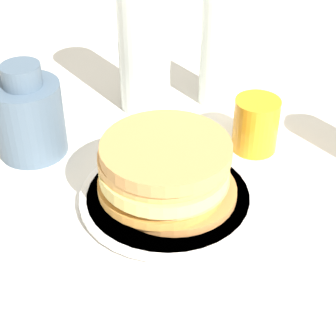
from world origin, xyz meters
The scene contains 7 objects.
ground_plane centered at (0.00, 0.00, 0.00)m, with size 4.00×4.00×0.00m, color silver.
plate centered at (0.02, 0.02, 0.01)m, with size 0.23×0.23×0.01m.
pancake_stack centered at (0.02, 0.02, 0.05)m, with size 0.17×0.17×0.08m.
juice_glass centered at (-0.02, -0.15, 0.04)m, with size 0.06×0.06×0.08m.
cream_jug centered at (0.24, 0.03, 0.06)m, with size 0.10×0.10×0.14m.
water_bottle_mid centered at (0.10, -0.24, 0.11)m, with size 0.06×0.06×0.22m.
water_bottle_far centered at (0.18, -0.16, 0.11)m, with size 0.08×0.08×0.23m.
Camera 1 is at (-0.29, 0.48, 0.47)m, focal length 60.00 mm.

